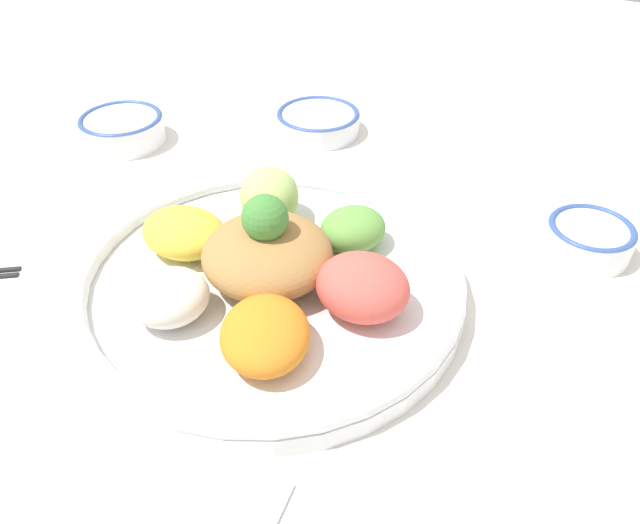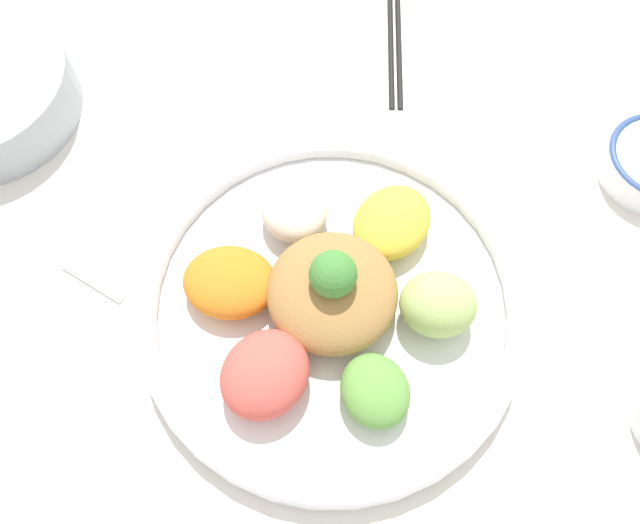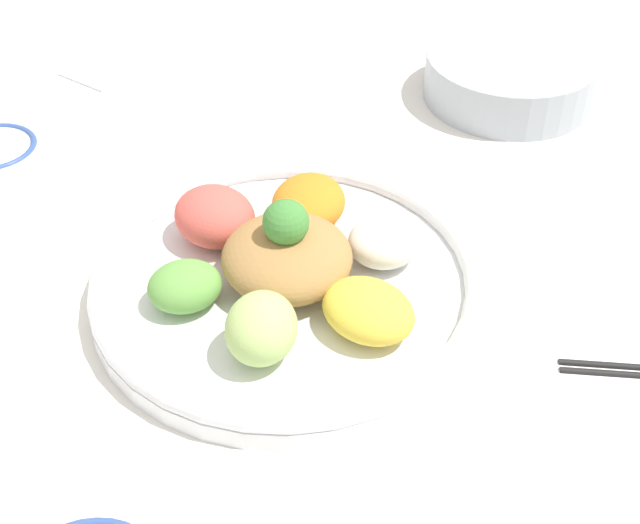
{
  "view_description": "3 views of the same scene",
  "coord_description": "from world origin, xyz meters",
  "px_view_note": "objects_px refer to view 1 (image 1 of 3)",
  "views": [
    {
      "loc": [
        -0.42,
        -0.28,
        0.41
      ],
      "look_at": [
        -0.02,
        -0.06,
        0.05
      ],
      "focal_mm": 35.0,
      "sensor_mm": 36.0,
      "label": 1
    },
    {
      "loc": [
        0.1,
        -0.18,
        0.59
      ],
      "look_at": [
        -0.05,
        0.0,
        0.08
      ],
      "focal_mm": 35.0,
      "sensor_mm": 36.0,
      "label": 2
    },
    {
      "loc": [
        0.42,
        0.45,
        0.59
      ],
      "look_at": [
        -0.06,
        0.01,
        0.04
      ],
      "focal_mm": 50.0,
      "sensor_mm": 36.0,
      "label": 3
    }
  ],
  "objects_px": {
    "salad_platter": "(269,273)",
    "sauce_bowl_red": "(589,238)",
    "rice_bowl_plain": "(318,121)",
    "sauce_bowl_dark": "(122,128)"
  },
  "relations": [
    {
      "from": "rice_bowl_plain",
      "to": "salad_platter",
      "type": "bearing_deg",
      "value": -158.56
    },
    {
      "from": "salad_platter",
      "to": "sauce_bowl_dark",
      "type": "bearing_deg",
      "value": 63.77
    },
    {
      "from": "salad_platter",
      "to": "sauce_bowl_red",
      "type": "bearing_deg",
      "value": -49.6
    },
    {
      "from": "sauce_bowl_red",
      "to": "sauce_bowl_dark",
      "type": "distance_m",
      "value": 0.61
    },
    {
      "from": "sauce_bowl_red",
      "to": "rice_bowl_plain",
      "type": "relative_size",
      "value": 0.76
    },
    {
      "from": "salad_platter",
      "to": "sauce_bowl_red",
      "type": "relative_size",
      "value": 4.23
    },
    {
      "from": "salad_platter",
      "to": "rice_bowl_plain",
      "type": "relative_size",
      "value": 3.23
    },
    {
      "from": "salad_platter",
      "to": "sauce_bowl_red",
      "type": "height_order",
      "value": "salad_platter"
    },
    {
      "from": "salad_platter",
      "to": "rice_bowl_plain",
      "type": "distance_m",
      "value": 0.35
    },
    {
      "from": "sauce_bowl_red",
      "to": "sauce_bowl_dark",
      "type": "bearing_deg",
      "value": 94.49
    }
  ]
}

